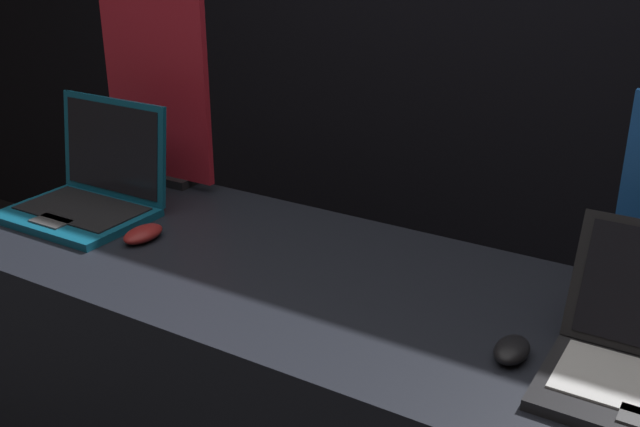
{
  "coord_description": "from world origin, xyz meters",
  "views": [
    {
      "loc": [
        0.75,
        -0.9,
        1.6
      ],
      "look_at": [
        -0.01,
        0.34,
        1.01
      ],
      "focal_mm": 42.0,
      "sensor_mm": 36.0,
      "label": 1
    }
  ],
  "objects_px": {
    "laptop_front": "(91,188)",
    "mouse_back": "(512,350)",
    "promo_stand_front": "(157,96)",
    "mouse_front": "(143,234)"
  },
  "relations": [
    {
      "from": "promo_stand_front",
      "to": "mouse_back",
      "type": "relative_size",
      "value": 5.54
    },
    {
      "from": "laptop_front",
      "to": "mouse_back",
      "type": "height_order",
      "value": "laptop_front"
    },
    {
      "from": "laptop_front",
      "to": "promo_stand_front",
      "type": "height_order",
      "value": "promo_stand_front"
    },
    {
      "from": "mouse_front",
      "to": "mouse_back",
      "type": "relative_size",
      "value": 1.2
    },
    {
      "from": "mouse_back",
      "to": "mouse_front",
      "type": "bearing_deg",
      "value": 177.72
    },
    {
      "from": "laptop_front",
      "to": "mouse_back",
      "type": "bearing_deg",
      "value": -5.14
    },
    {
      "from": "mouse_front",
      "to": "promo_stand_front",
      "type": "bearing_deg",
      "value": 125.41
    },
    {
      "from": "mouse_front",
      "to": "promo_stand_front",
      "type": "height_order",
      "value": "promo_stand_front"
    },
    {
      "from": "promo_stand_front",
      "to": "mouse_back",
      "type": "xyz_separation_m",
      "value": [
        1.16,
        -0.38,
        -0.24
      ]
    },
    {
      "from": "promo_stand_front",
      "to": "mouse_back",
      "type": "height_order",
      "value": "promo_stand_front"
    }
  ]
}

